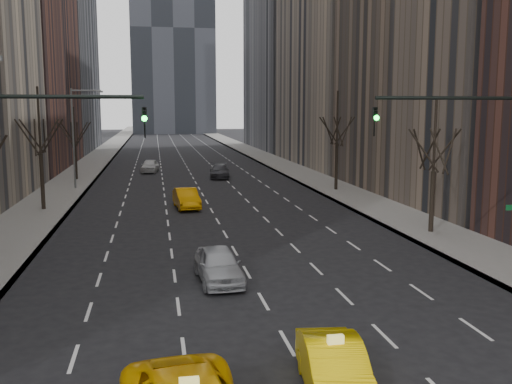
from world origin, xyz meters
TOP-DOWN VIEW (x-y plane):
  - sidewalk_left at (-12.25, 70.00)m, footprint 4.50×320.00m
  - sidewalk_right at (12.25, 70.00)m, footprint 4.50×320.00m
  - tree_lw_c at (-12.00, 34.00)m, footprint 3.36×3.50m
  - tree_lw_d at (-12.00, 52.00)m, footprint 3.36×3.50m
  - tree_rw_b at (12.00, 22.00)m, footprint 3.36×3.50m
  - tree_rw_c at (12.00, 40.00)m, footprint 3.36×3.50m
  - traffic_mast_left at (-9.11, 12.00)m, footprint 6.69×0.39m
  - traffic_mast_right at (9.11, 12.00)m, footprint 6.69×0.39m
  - streetlight_far at (-10.84, 45.00)m, footprint 2.83×0.22m
  - taxi_sedan at (0.44, 4.52)m, footprint 1.96×4.45m
  - silver_sedan_ahead at (-1.41, 14.82)m, footprint 2.00×4.45m
  - far_taxi at (-1.74, 33.40)m, footprint 1.99×4.61m
  - far_suv_grey at (2.78, 51.59)m, footprint 2.48×5.13m
  - far_car_white at (-4.57, 58.31)m, footprint 2.30×4.64m

SIDE VIEW (x-z plane):
  - sidewalk_left at x=-12.25m, z-range 0.00..0.15m
  - sidewalk_right at x=12.25m, z-range 0.00..0.15m
  - taxi_sedan at x=0.44m, z-range 0.00..1.42m
  - far_suv_grey at x=2.78m, z-range 0.00..1.44m
  - far_taxi at x=-1.74m, z-range 0.00..1.48m
  - silver_sedan_ahead at x=-1.41m, z-range 0.00..1.48m
  - far_car_white at x=-4.57m, z-range 0.00..1.52m
  - tree_lw_d at x=-12.00m, z-range -0.12..7.24m
  - tree_rw_b at x=12.00m, z-range -0.19..7.63m
  - tree_lw_c at x=-12.00m, z-range -0.33..8.41m
  - tree_rw_c at x=12.00m, z-range -0.33..8.41m
  - traffic_mast_left at x=-9.11m, z-range 1.49..9.49m
  - traffic_mast_right at x=9.11m, z-range 1.49..9.49m
  - streetlight_far at x=-10.84m, z-range 1.12..10.12m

